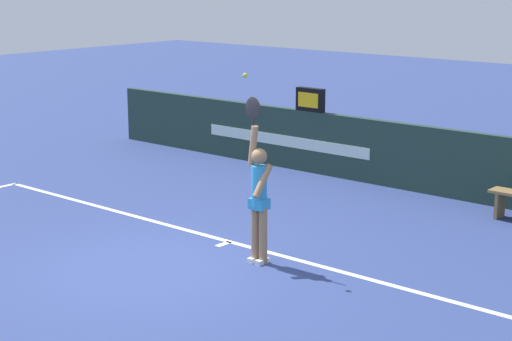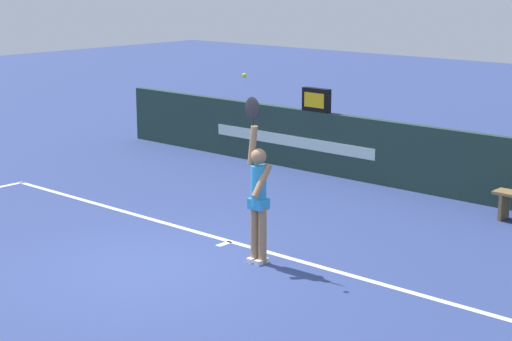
# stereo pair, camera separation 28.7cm
# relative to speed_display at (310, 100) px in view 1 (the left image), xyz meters

# --- Properties ---
(ground_plane) EXTENTS (60.00, 60.00, 0.00)m
(ground_plane) POSITION_rel_speed_display_xyz_m (1.99, -6.41, -1.57)
(ground_plane) COLOR navy
(court_lines) EXTENTS (11.92, 6.05, 0.00)m
(court_lines) POSITION_rel_speed_display_xyz_m (1.99, -7.72, -1.56)
(court_lines) COLOR white
(court_lines) RESTS_ON ground
(back_wall) EXTENTS (15.48, 0.17, 1.32)m
(back_wall) POSITION_rel_speed_display_xyz_m (1.98, 0.00, -0.91)
(back_wall) COLOR #223A30
(back_wall) RESTS_ON ground
(speed_display) EXTENTS (0.67, 0.17, 0.50)m
(speed_display) POSITION_rel_speed_display_xyz_m (0.00, 0.00, 0.00)
(speed_display) COLOR black
(speed_display) RESTS_ON back_wall
(tennis_player) EXTENTS (0.43, 0.39, 2.48)m
(tennis_player) POSITION_rel_speed_display_xyz_m (2.98, -5.23, -0.53)
(tennis_player) COLOR #9C7652
(tennis_player) RESTS_ON ground
(tennis_ball) EXTENTS (0.07, 0.07, 0.07)m
(tennis_ball) POSITION_rel_speed_display_xyz_m (2.85, -5.38, 1.22)
(tennis_ball) COLOR #C8E431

